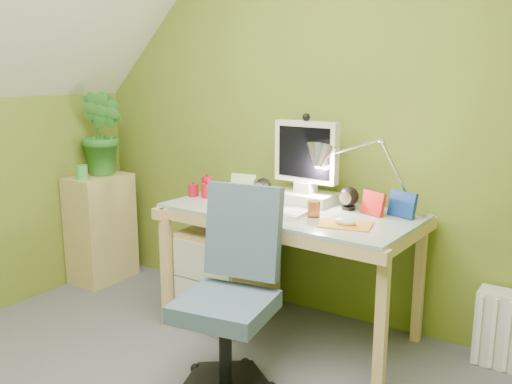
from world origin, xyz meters
The scene contains 18 objects.
wall_back centered at (0.00, 1.60, 1.20)m, with size 3.20×0.01×2.40m, color olive.
desk centered at (0.07, 1.23, 0.36)m, with size 1.35×0.67×0.72m, color tan, non-canonical shape.
monitor centered at (0.07, 1.41, 1.00)m, with size 0.41×0.24×0.56m, color silver, non-canonical shape.
speaker_left centered at (-0.20, 1.39, 0.78)m, with size 0.10×0.10×0.12m, color black, non-canonical shape.
speaker_right centered at (0.34, 1.39, 0.78)m, with size 0.10×0.10×0.12m, color black, non-canonical shape.
keyboard centered at (-0.01, 1.09, 0.73)m, with size 0.45×0.14×0.02m, color white.
mousepad centered at (0.45, 1.09, 0.73)m, with size 0.25×0.18×0.01m, color orange.
mouse centered at (0.45, 1.09, 0.74)m, with size 0.11×0.07×0.04m, color silver.
amber_tumbler centered at (0.25, 1.15, 0.76)m, with size 0.06×0.06×0.08m, color #9A4616.
candle_cluster centered at (-0.53, 1.24, 0.78)m, with size 0.15×0.13×0.11m, color #B20F22, non-canonical shape.
photo_frame_red centered at (0.49, 1.35, 0.78)m, with size 0.14×0.02×0.12m, color red.
photo_frame_blue centered at (0.63, 1.39, 0.79)m, with size 0.15×0.02×0.13m, color navy.
photo_frame_green centered at (-0.33, 1.37, 0.79)m, with size 0.15×0.02×0.13m, color #A7CC8C.
desk_lamp centered at (0.52, 1.41, 1.01)m, with size 0.54×0.23×0.58m, color #B4B3B8, non-canonical shape.
side_ledge centered at (-1.45, 1.25, 0.38)m, with size 0.28×0.43×0.75m, color tan.
potted_plant centered at (-1.43, 1.30, 1.04)m, with size 0.32×0.26×0.58m, color #2F7928.
green_cup centered at (-1.43, 1.10, 0.80)m, with size 0.08×0.08×0.10m, color green.
task_chair centered at (0.10, 0.58, 0.41)m, with size 0.46×0.46×0.83m, color #405469, non-canonical shape.
Camera 1 is at (1.43, -1.26, 1.43)m, focal length 38.00 mm.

